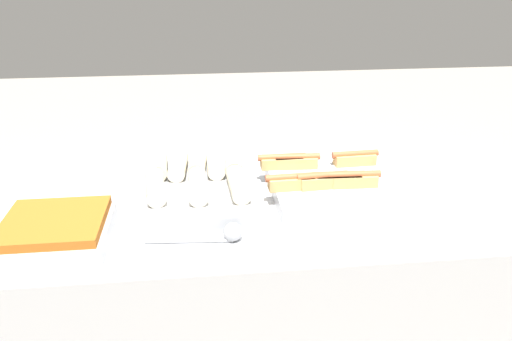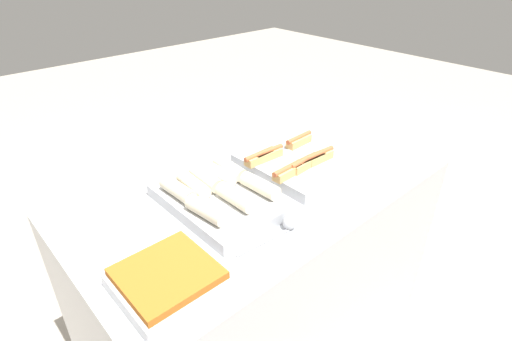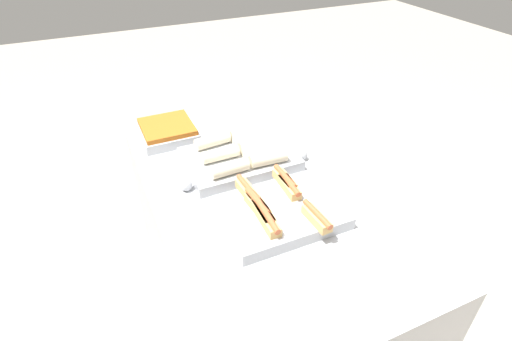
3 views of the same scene
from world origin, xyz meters
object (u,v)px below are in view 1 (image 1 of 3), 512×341
Objects in this scene: tray_hotdogs at (323,181)px; serving_spoon_far at (217,157)px; tray_wraps at (197,183)px; tray_side_front at (55,231)px; serving_spoon_near at (226,233)px.

tray_hotdogs is 0.43m from serving_spoon_far.
serving_spoon_far is (0.07, 0.27, -0.02)m from tray_wraps.
tray_wraps reaches higher than serving_spoon_far.
tray_wraps reaches higher than tray_side_front.
serving_spoon_far is (0.44, 0.52, -0.01)m from tray_side_front.
tray_hotdogs is 0.81m from tray_side_front.
tray_hotdogs is 0.43m from serving_spoon_near.
tray_side_front reaches higher than serving_spoon_near.
tray_hotdogs is 1.61× the size of tray_side_front.
tray_side_front is 0.68m from serving_spoon_far.
serving_spoon_far is at bearing 90.33° from serving_spoon_near.
tray_hotdogs reaches higher than tray_side_front.
tray_wraps is 1.89× the size of serving_spoon_near.
tray_hotdogs is 1.79× the size of serving_spoon_far.
serving_spoon_near is (0.45, -0.04, -0.01)m from tray_side_front.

